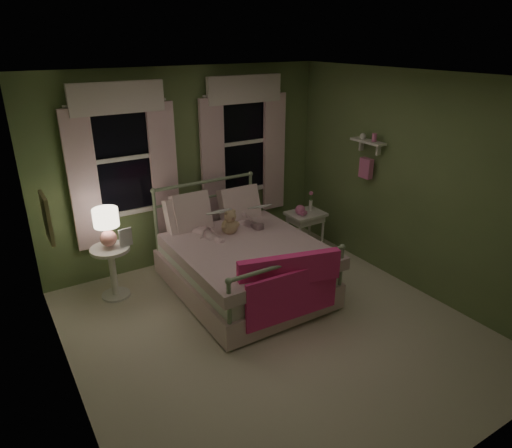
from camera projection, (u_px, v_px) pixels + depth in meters
room_shell at (275, 217)px, 4.45m from camera, size 4.20×4.20×4.20m
bed at (241, 262)px, 5.57m from camera, size 1.58×2.04×1.18m
pink_throw at (291, 280)px, 4.69m from camera, size 1.10×0.37×0.71m
child_left at (203, 211)px, 5.55m from camera, size 0.31×0.23×0.79m
child_right at (243, 208)px, 5.85m from camera, size 0.37×0.32×0.64m
book_left at (212, 217)px, 5.36m from camera, size 0.22×0.15×0.26m
book_right at (253, 212)px, 5.65m from camera, size 0.20×0.12×0.26m
teddy_bear at (230, 223)px, 5.63m from camera, size 0.24×0.20×0.33m
nightstand_left at (112, 265)px, 5.41m from camera, size 0.46×0.46×0.65m
table_lamp at (106, 224)px, 5.20m from camera, size 0.29×0.29×0.46m
book_nightstand at (120, 248)px, 5.30m from camera, size 0.20×0.25×0.02m
nightstand_right at (305, 219)px, 6.41m from camera, size 0.50×0.40×0.64m
pink_toy at (300, 210)px, 6.29m from camera, size 0.14×0.19×0.14m
bud_vase at (311, 201)px, 6.41m from camera, size 0.06×0.06×0.28m
window_left at (123, 154)px, 5.50m from camera, size 1.34×0.13×1.96m
window_right at (244, 138)px, 6.33m from camera, size 1.34×0.13×1.96m
wall_shelf at (367, 155)px, 5.84m from camera, size 0.15×0.50×0.60m
framed_picture at (47, 218)px, 3.89m from camera, size 0.03×0.32×0.42m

